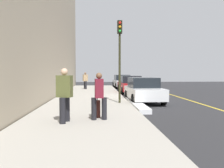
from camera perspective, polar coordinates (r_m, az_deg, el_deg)
ground_plane at (r=16.83m, az=6.15°, el=-3.49°), size 56.00×56.00×0.00m
sidewalk at (r=16.59m, az=-5.17°, el=-3.31°), size 28.00×4.60×0.15m
lane_stripe_centre at (r=17.65m, az=16.47°, el=-3.28°), size 28.00×0.14×0.01m
snow_bank_curb at (r=13.41m, az=5.61°, el=-4.64°), size 5.47×0.56×0.22m
parked_car_silver at (r=27.98m, az=2.39°, el=0.62°), size 4.45×2.03×1.51m
parked_car_red at (r=21.30m, az=4.31°, el=-0.10°), size 4.58×1.98×1.51m
parked_car_white at (r=14.95m, az=7.40°, el=-1.39°), size 4.22×1.98×1.51m
pedestrian_burgundy_coat at (r=8.67m, az=-3.05°, el=-2.53°), size 0.47×0.55×1.68m
pedestrian_tan_coat at (r=24.31m, az=-6.28°, el=0.91°), size 0.53×0.52×1.66m
pedestrian_olive_coat at (r=8.34m, az=-11.06°, el=-2.23°), size 0.59×0.55×1.83m
traffic_light_pole at (r=13.45m, az=1.81°, el=8.50°), size 0.35×0.26×4.50m
rolling_suitcase at (r=9.23m, az=-3.46°, el=-5.79°), size 0.34×0.22×1.00m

